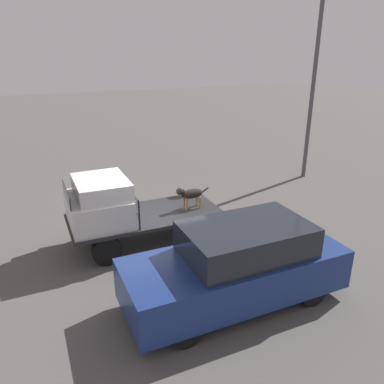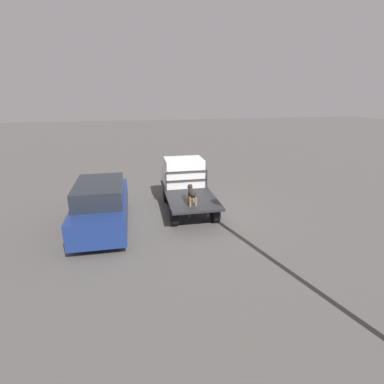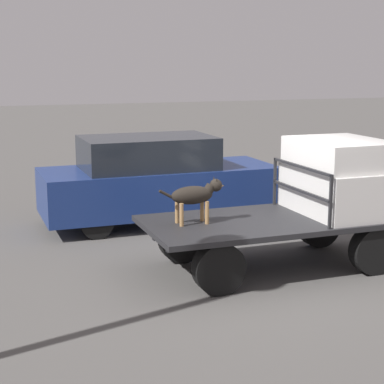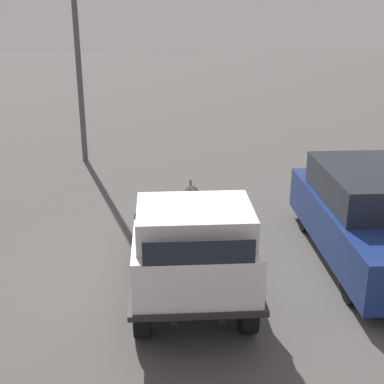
% 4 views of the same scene
% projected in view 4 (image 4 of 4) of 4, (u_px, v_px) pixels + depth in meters
% --- Properties ---
extents(ground_plane, '(80.00, 80.00, 0.00)m').
position_uv_depth(ground_plane, '(190.00, 288.00, 9.12)').
color(ground_plane, '#514F4C').
extents(flatbed_truck, '(4.04, 1.87, 0.79)m').
position_uv_depth(flatbed_truck, '(190.00, 258.00, 8.92)').
color(flatbed_truck, black).
rests_on(flatbed_truck, ground).
extents(truck_cab, '(1.48, 1.75, 1.16)m').
position_uv_depth(truck_cab, '(195.00, 249.00, 7.54)').
color(truck_cab, silver).
rests_on(truck_cab, flatbed_truck).
extents(truck_headboard, '(0.04, 1.75, 0.79)m').
position_uv_depth(truck_headboard, '(191.00, 228.00, 8.27)').
color(truck_headboard, '#232326').
rests_on(truck_headboard, flatbed_truck).
extents(dog, '(1.02, 0.27, 0.68)m').
position_uv_depth(dog, '(192.00, 196.00, 9.88)').
color(dog, '#9E7547').
rests_on(dog, flatbed_truck).
extents(parked_sedan, '(4.56, 1.75, 1.72)m').
position_uv_depth(parked_sedan, '(367.00, 217.00, 9.85)').
color(parked_sedan, black).
rests_on(parked_sedan, ground).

